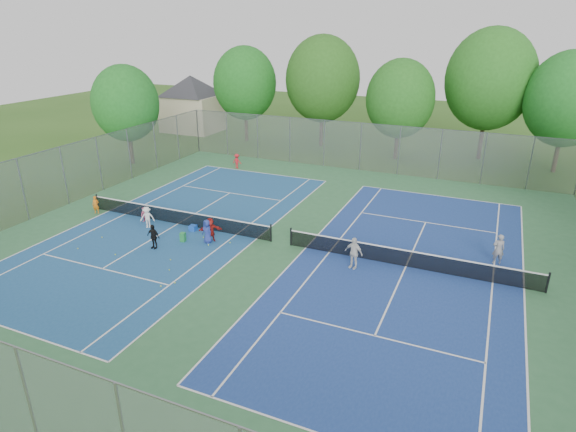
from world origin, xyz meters
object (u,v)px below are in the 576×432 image
object	(u,v)px
ball_crate	(193,228)
instructor	(498,249)
ball_hopper	(183,237)
net_left	(177,217)
net_right	(407,259)

from	to	relation	value
ball_crate	instructor	size ratio (longest dim) A/B	0.24
ball_hopper	net_left	bearing A→B (deg)	132.08
ball_hopper	instructor	world-z (taller)	instructor
instructor	ball_hopper	bearing A→B (deg)	-1.74
net_right	net_left	bearing A→B (deg)	180.00
ball_crate	ball_hopper	distance (m)	1.59
ball_crate	ball_hopper	size ratio (longest dim) A/B	0.72
net_right	ball_crate	bearing A→B (deg)	-177.89
net_left	ball_crate	size ratio (longest dim) A/B	32.78
net_right	ball_hopper	distance (m)	12.35
net_left	instructor	bearing A→B (deg)	6.99
net_right	ball_hopper	bearing A→B (deg)	-170.66
net_right	ball_crate	size ratio (longest dim) A/B	32.78
net_right	instructor	bearing A→B (deg)	28.03
ball_crate	instructor	bearing A→B (deg)	9.13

